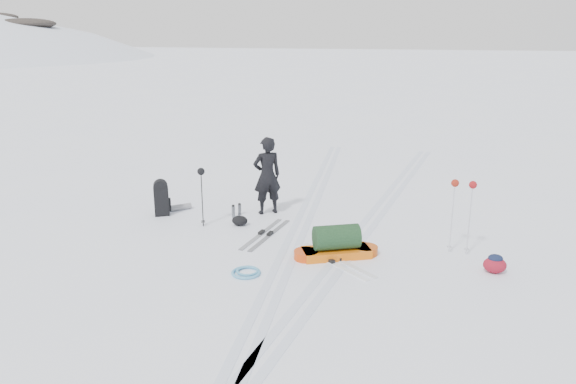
# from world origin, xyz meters

# --- Properties ---
(ground) EXTENTS (200.00, 200.00, 0.00)m
(ground) POSITION_xyz_m (0.00, 0.00, 0.00)
(ground) COLOR white
(ground) RESTS_ON ground
(ski_tracks) EXTENTS (3.38, 17.97, 0.01)m
(ski_tracks) POSITION_xyz_m (0.61, 0.88, 0.00)
(ski_tracks) COLOR silver
(ski_tracks) RESTS_ON ground
(skier) EXTENTS (0.75, 0.70, 1.72)m
(skier) POSITION_xyz_m (-0.97, 1.53, 0.86)
(skier) COLOR black
(skier) RESTS_ON ground
(pulk_sled) EXTENTS (1.60, 1.06, 0.60)m
(pulk_sled) POSITION_xyz_m (0.91, -0.56, 0.23)
(pulk_sled) COLOR orange
(pulk_sled) RESTS_ON ground
(expedition_rucksack) EXTENTS (0.66, 0.82, 0.81)m
(expedition_rucksack) POSITION_xyz_m (-3.15, 0.88, 0.37)
(expedition_rucksack) COLOR black
(expedition_rucksack) RESTS_ON ground
(ski_poles_black) EXTENTS (0.15, 0.17, 1.25)m
(ski_poles_black) POSITION_xyz_m (-2.04, 0.40, 1.02)
(ski_poles_black) COLOR black
(ski_poles_black) RESTS_ON ground
(ski_poles_silver) EXTENTS (0.44, 0.19, 1.39)m
(ski_poles_silver) POSITION_xyz_m (3.06, 0.13, 1.16)
(ski_poles_silver) COLOR silver
(ski_poles_silver) RESTS_ON ground
(touring_skis_grey) EXTENTS (0.55, 1.89, 0.07)m
(touring_skis_grey) POSITION_xyz_m (-0.63, 0.20, 0.02)
(touring_skis_grey) COLOR gray
(touring_skis_grey) RESTS_ON ground
(touring_skis_white) EXTENTS (1.65, 1.45, 0.07)m
(touring_skis_white) POSITION_xyz_m (0.92, -0.79, 0.02)
(touring_skis_white) COLOR white
(touring_skis_white) RESTS_ON ground
(rope_coil) EXTENTS (0.58, 0.58, 0.06)m
(rope_coil) POSITION_xyz_m (-0.43, -1.65, 0.03)
(rope_coil) COLOR #529EC8
(rope_coil) RESTS_ON ground
(small_daypack) EXTENTS (0.41, 0.32, 0.33)m
(small_daypack) POSITION_xyz_m (3.62, -0.61, 0.16)
(small_daypack) COLOR maroon
(small_daypack) RESTS_ON ground
(thermos_pair) EXTENTS (0.17, 0.30, 0.28)m
(thermos_pair) POSITION_xyz_m (-1.57, 1.16, 0.13)
(thermos_pair) COLOR slate
(thermos_pair) RESTS_ON ground
(stuff_sack) EXTENTS (0.39, 0.34, 0.21)m
(stuff_sack) POSITION_xyz_m (-1.31, 0.60, 0.10)
(stuff_sack) COLOR black
(stuff_sack) RESTS_ON ground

